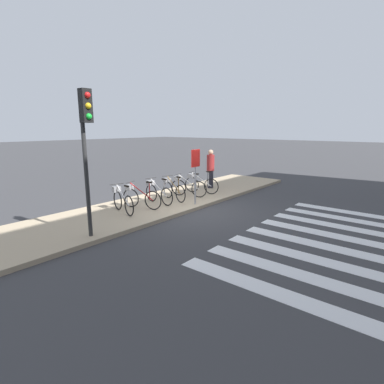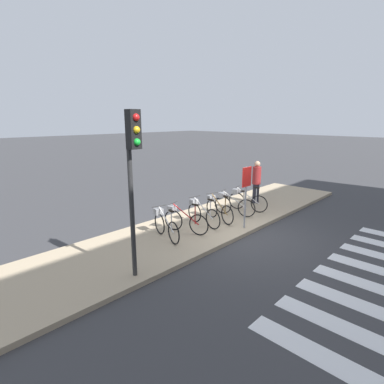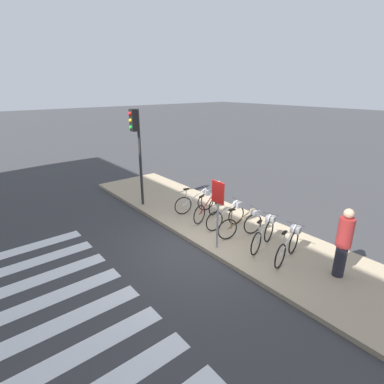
{
  "view_description": "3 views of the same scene",
  "coord_description": "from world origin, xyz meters",
  "px_view_note": "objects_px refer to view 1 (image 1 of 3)",
  "views": [
    {
      "loc": [
        -7.68,
        -6.14,
        2.78
      ],
      "look_at": [
        0.21,
        0.31,
        0.59
      ],
      "focal_mm": 28.0,
      "sensor_mm": 36.0,
      "label": 1
    },
    {
      "loc": [
        -7.2,
        -4.69,
        3.46
      ],
      "look_at": [
        -0.81,
        1.45,
        1.29
      ],
      "focal_mm": 28.0,
      "sensor_mm": 36.0,
      "label": 2
    },
    {
      "loc": [
        5.66,
        -4.88,
        4.38
      ],
      "look_at": [
        -1.38,
        0.82,
        1.16
      ],
      "focal_mm": 28.0,
      "sensor_mm": 36.0,
      "label": 3
    }
  ],
  "objects_px": {
    "pedestrian": "(210,168)",
    "parked_bicycle_1": "(139,196)",
    "parked_bicycle_5": "(199,183)",
    "sign_post": "(195,167)",
    "traffic_light": "(86,133)",
    "parked_bicycle_0": "(122,199)",
    "parked_bicycle_3": "(173,189)",
    "parked_bicycle_2": "(157,192)",
    "parked_bicycle_4": "(186,186)"
  },
  "relations": [
    {
      "from": "parked_bicycle_5",
      "to": "parked_bicycle_1",
      "type": "bearing_deg",
      "value": 178.48
    },
    {
      "from": "parked_bicycle_0",
      "to": "parked_bicycle_4",
      "type": "distance_m",
      "value": 3.06
    },
    {
      "from": "pedestrian",
      "to": "parked_bicycle_2",
      "type": "bearing_deg",
      "value": -177.28
    },
    {
      "from": "traffic_light",
      "to": "parked_bicycle_4",
      "type": "bearing_deg",
      "value": 12.85
    },
    {
      "from": "parked_bicycle_1",
      "to": "sign_post",
      "type": "distance_m",
      "value": 2.16
    },
    {
      "from": "sign_post",
      "to": "pedestrian",
      "type": "bearing_deg",
      "value": 25.9
    },
    {
      "from": "parked_bicycle_0",
      "to": "parked_bicycle_4",
      "type": "relative_size",
      "value": 1.0
    },
    {
      "from": "parked_bicycle_0",
      "to": "parked_bicycle_5",
      "type": "distance_m",
      "value": 3.86
    },
    {
      "from": "parked_bicycle_0",
      "to": "traffic_light",
      "type": "distance_m",
      "value": 3.08
    },
    {
      "from": "parked_bicycle_2",
      "to": "pedestrian",
      "type": "distance_m",
      "value": 3.53
    },
    {
      "from": "sign_post",
      "to": "parked_bicycle_0",
      "type": "bearing_deg",
      "value": 152.32
    },
    {
      "from": "parked_bicycle_0",
      "to": "parked_bicycle_3",
      "type": "relative_size",
      "value": 1.0
    },
    {
      "from": "parked_bicycle_2",
      "to": "parked_bicycle_4",
      "type": "bearing_deg",
      "value": -3.97
    },
    {
      "from": "parked_bicycle_2",
      "to": "parked_bicycle_5",
      "type": "relative_size",
      "value": 1.01
    },
    {
      "from": "parked_bicycle_2",
      "to": "parked_bicycle_3",
      "type": "relative_size",
      "value": 1.03
    },
    {
      "from": "parked_bicycle_0",
      "to": "parked_bicycle_1",
      "type": "distance_m",
      "value": 0.68
    },
    {
      "from": "parked_bicycle_4",
      "to": "parked_bicycle_0",
      "type": "bearing_deg",
      "value": 177.7
    },
    {
      "from": "parked_bicycle_0",
      "to": "parked_bicycle_1",
      "type": "bearing_deg",
      "value": -5.0
    },
    {
      "from": "parked_bicycle_3",
      "to": "pedestrian",
      "type": "xyz_separation_m",
      "value": [
        2.77,
        0.25,
        0.48
      ]
    },
    {
      "from": "parked_bicycle_0",
      "to": "pedestrian",
      "type": "distance_m",
      "value": 5.07
    },
    {
      "from": "parked_bicycle_0",
      "to": "parked_bicycle_2",
      "type": "relative_size",
      "value": 0.98
    },
    {
      "from": "parked_bicycle_1",
      "to": "traffic_light",
      "type": "xyz_separation_m",
      "value": [
        -2.54,
        -1.19,
        2.11
      ]
    },
    {
      "from": "parked_bicycle_0",
      "to": "sign_post",
      "type": "relative_size",
      "value": 0.77
    },
    {
      "from": "parked_bicycle_1",
      "to": "parked_bicycle_4",
      "type": "relative_size",
      "value": 1.0
    },
    {
      "from": "traffic_light",
      "to": "parked_bicycle_1",
      "type": "bearing_deg",
      "value": 25.03
    },
    {
      "from": "parked_bicycle_0",
      "to": "parked_bicycle_2",
      "type": "height_order",
      "value": "same"
    },
    {
      "from": "parked_bicycle_3",
      "to": "parked_bicycle_5",
      "type": "height_order",
      "value": "same"
    },
    {
      "from": "pedestrian",
      "to": "parked_bicycle_1",
      "type": "bearing_deg",
      "value": -177.29
    },
    {
      "from": "parked_bicycle_3",
      "to": "sign_post",
      "type": "relative_size",
      "value": 0.76
    },
    {
      "from": "parked_bicycle_0",
      "to": "parked_bicycle_5",
      "type": "xyz_separation_m",
      "value": [
        3.86,
        -0.14,
        0.0
      ]
    },
    {
      "from": "parked_bicycle_1",
      "to": "pedestrian",
      "type": "distance_m",
      "value": 4.4
    },
    {
      "from": "parked_bicycle_0",
      "to": "parked_bicycle_2",
      "type": "distance_m",
      "value": 1.55
    },
    {
      "from": "parked_bicycle_4",
      "to": "sign_post",
      "type": "xyz_separation_m",
      "value": [
        -0.78,
        -1.07,
        0.9
      ]
    },
    {
      "from": "parked_bicycle_3",
      "to": "parked_bicycle_5",
      "type": "xyz_separation_m",
      "value": [
        1.59,
        -0.04,
        0.0
      ]
    },
    {
      "from": "parked_bicycle_1",
      "to": "parked_bicycle_4",
      "type": "distance_m",
      "value": 2.38
    },
    {
      "from": "traffic_light",
      "to": "sign_post",
      "type": "height_order",
      "value": "traffic_light"
    },
    {
      "from": "pedestrian",
      "to": "parked_bicycle_5",
      "type": "bearing_deg",
      "value": -166.18
    },
    {
      "from": "parked_bicycle_3",
      "to": "parked_bicycle_2",
      "type": "bearing_deg",
      "value": 173.04
    },
    {
      "from": "parked_bicycle_2",
      "to": "sign_post",
      "type": "relative_size",
      "value": 0.78
    },
    {
      "from": "parked_bicycle_3",
      "to": "parked_bicycle_4",
      "type": "height_order",
      "value": "same"
    },
    {
      "from": "parked_bicycle_4",
      "to": "traffic_light",
      "type": "height_order",
      "value": "traffic_light"
    },
    {
      "from": "parked_bicycle_0",
      "to": "pedestrian",
      "type": "height_order",
      "value": "pedestrian"
    },
    {
      "from": "parked_bicycle_5",
      "to": "traffic_light",
      "type": "xyz_separation_m",
      "value": [
        -5.72,
        -1.1,
        2.11
      ]
    },
    {
      "from": "parked_bicycle_1",
      "to": "pedestrian",
      "type": "xyz_separation_m",
      "value": [
        4.37,
        0.21,
        0.48
      ]
    },
    {
      "from": "parked_bicycle_3",
      "to": "pedestrian",
      "type": "relative_size",
      "value": 0.86
    },
    {
      "from": "sign_post",
      "to": "parked_bicycle_2",
      "type": "bearing_deg",
      "value": 121.7
    },
    {
      "from": "parked_bicycle_5",
      "to": "sign_post",
      "type": "xyz_separation_m",
      "value": [
        -1.58,
        -1.05,
        0.9
      ]
    },
    {
      "from": "parked_bicycle_0",
      "to": "parked_bicycle_1",
      "type": "relative_size",
      "value": 1.0
    },
    {
      "from": "parked_bicycle_3",
      "to": "traffic_light",
      "type": "bearing_deg",
      "value": -164.6
    },
    {
      "from": "parked_bicycle_2",
      "to": "parked_bicycle_5",
      "type": "distance_m",
      "value": 2.31
    }
  ]
}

